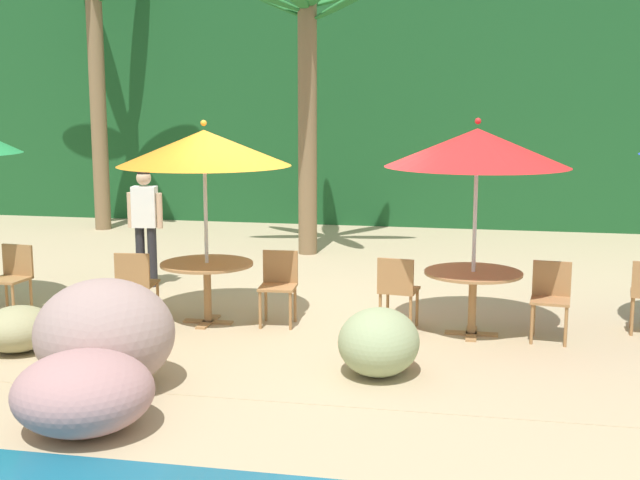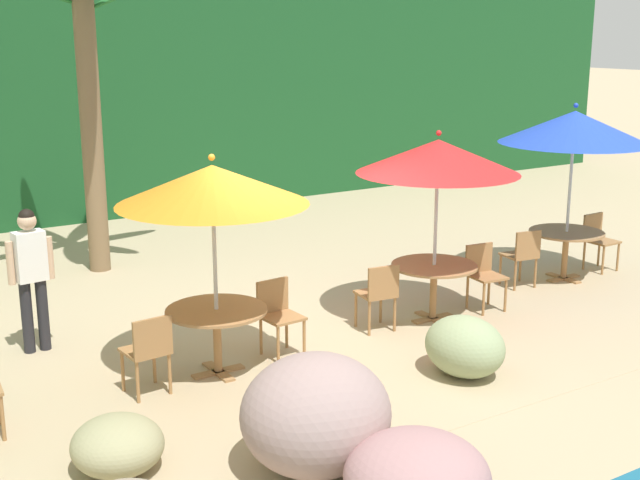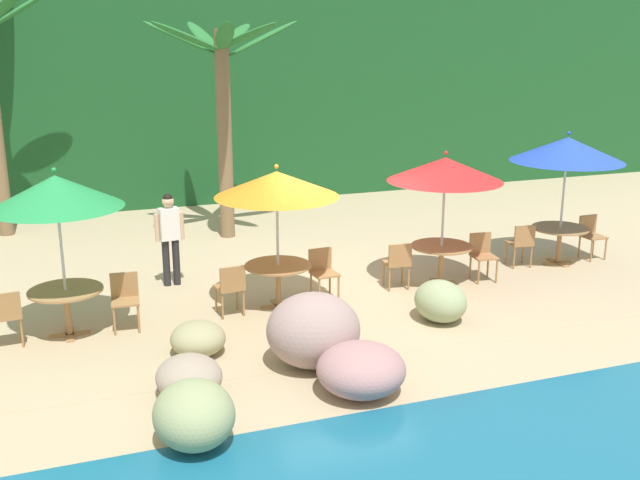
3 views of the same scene
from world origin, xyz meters
The scene contains 17 objects.
ground_plane centered at (0.00, 0.00, 0.00)m, with size 120.00×120.00×0.00m, color tan.
terrace_deck centered at (0.00, 0.00, 0.00)m, with size 18.00×5.20×0.01m.
foliage_backdrop centered at (0.00, 9.00, 3.00)m, with size 28.00×2.40×6.00m.
umbrella_orange centered at (-1.09, -0.20, 2.09)m, with size 2.02×2.02×2.42m.
dining_table_orange centered at (-1.09, -0.20, 0.61)m, with size 1.10×1.10×0.74m.
chair_orange_seaward centered at (-0.25, -0.05, 0.51)m, with size 0.45×0.46×0.87m.
chair_orange_inland centered at (-1.93, -0.36, 0.51)m, with size 0.45×0.46×0.87m.
umbrella_red centered at (2.02, -0.10, 2.13)m, with size 2.04×2.04×2.45m.
dining_table_red centered at (2.02, -0.10, 0.61)m, with size 1.10×1.10×0.74m.
chair_red_seaward centered at (2.87, -0.09, 0.51)m, with size 0.46×0.47×0.87m.
chair_red_inland centered at (1.16, -0.08, 0.51)m, with size 0.47×0.48×0.87m.
umbrella_blue centered at (4.84, 0.25, 2.28)m, with size 2.16×2.16×2.63m.
dining_table_blue centered at (4.84, 0.25, 0.61)m, with size 1.10×1.10×0.74m.
chair_blue_seaward centered at (5.69, 0.37, 0.51)m, with size 0.43×0.44×0.87m.
chair_blue_inland centered at (3.99, 0.28, 0.51)m, with size 0.48×0.48×0.87m.
palm_tree_second centered at (-0.89, 4.48, 3.37)m, with size 3.32×3.40×4.73m.
waiter_in_white centered at (-2.59, 1.53, 0.99)m, with size 0.52×0.24×1.70m.
Camera 2 is at (-4.75, -8.06, 3.68)m, focal length 47.37 mm.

